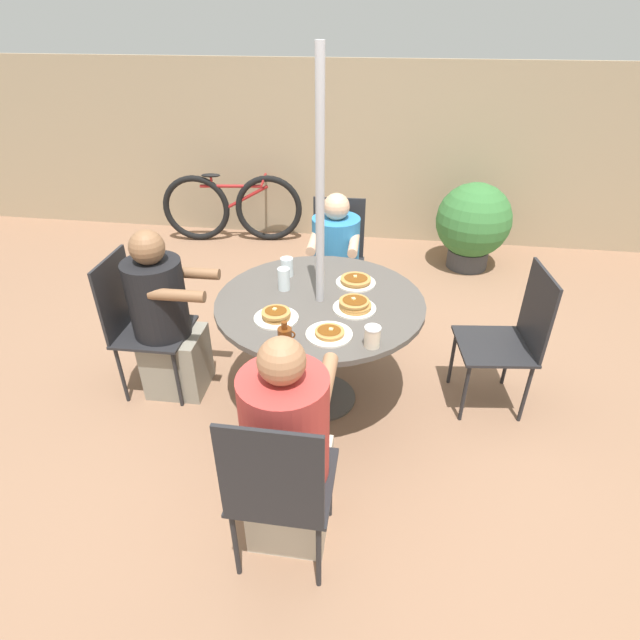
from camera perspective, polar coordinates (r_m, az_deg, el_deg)
name	(u,v)px	position (r m, az deg, el deg)	size (l,w,h in m)	color
ground_plane	(320,398)	(3.35, 0.00, -8.86)	(12.00, 12.00, 0.00)	#8C664C
back_fence	(360,155)	(5.50, 4.55, 18.32)	(10.00, 0.06, 1.80)	tan
patio_table	(320,313)	(2.97, 0.00, 0.75)	(1.23, 1.23, 0.75)	#4C4742
umbrella_pole	(320,254)	(2.79, 0.00, 7.52)	(0.05, 0.05, 2.08)	#ADADB2
patio_chair_north	(138,319)	(3.36, -20.08, 0.12)	(0.44, 0.44, 0.94)	#232326
diner_north	(166,323)	(3.29, -17.20, -0.28)	(0.54, 0.36, 1.13)	gray
patio_chair_east	(278,484)	(2.18, -4.84, -18.20)	(0.43, 0.43, 0.94)	#232326
diner_east	(287,453)	(2.30, -3.79, -14.94)	(0.38, 0.53, 1.15)	beige
patio_chair_south	(512,334)	(3.23, 21.11, -1.49)	(0.48, 0.48, 0.94)	#232326
patio_chair_west	(337,253)	(4.05, 1.98, 7.71)	(0.45, 0.45, 0.94)	#232326
diner_west	(335,268)	(3.91, 1.72, 5.93)	(0.37, 0.54, 1.06)	#3D3D42
pancake_plate_a	(329,333)	(2.60, 1.07, -1.53)	(0.25, 0.25, 0.04)	silver
pancake_plate_b	(356,281)	(3.10, 4.10, 4.46)	(0.25, 0.25, 0.05)	silver
pancake_plate_c	(355,305)	(2.82, 3.98, 1.68)	(0.25, 0.25, 0.07)	silver
pancake_plate_d	(276,316)	(2.74, -5.02, 0.51)	(0.25, 0.25, 0.06)	silver
syrup_bottle	(285,336)	(2.51, -4.02, -1.79)	(0.09, 0.07, 0.13)	#602D0F
coffee_cup	(372,337)	(2.50, 6.00, -1.91)	(0.08, 0.08, 0.11)	beige
drinking_glass_a	(284,279)	(3.01, -4.15, 4.69)	(0.07, 0.07, 0.14)	silver
drinking_glass_b	(287,267)	(3.18, -3.80, 6.08)	(0.08, 0.08, 0.12)	silver
bicycle	(233,208)	(5.60, -9.95, 12.52)	(1.50, 0.44, 0.74)	black
potted_shrub	(473,223)	(5.07, 17.08, 10.53)	(0.71, 0.71, 0.84)	#3D3D3F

